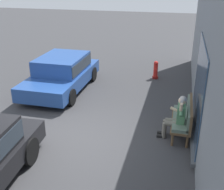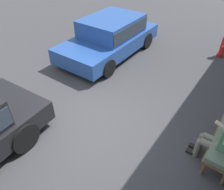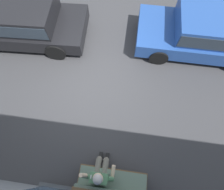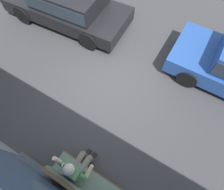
# 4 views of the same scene
# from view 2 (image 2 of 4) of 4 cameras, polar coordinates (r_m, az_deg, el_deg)

# --- Properties ---
(ground_plane) EXTENTS (60.00, 60.00, 0.00)m
(ground_plane) POSITION_cam_2_polar(r_m,az_deg,el_deg) (5.47, -5.52, -8.63)
(ground_plane) COLOR #38383A
(person_on_phone) EXTENTS (0.73, 0.74, 1.31)m
(person_on_phone) POSITION_cam_2_polar(r_m,az_deg,el_deg) (4.82, 26.53, -10.08)
(person_on_phone) COLOR #6B665B
(person_on_phone) RESTS_ON ground_plane
(parked_car_near) EXTENTS (4.20, 2.00, 1.36)m
(parked_car_near) POSITION_cam_2_polar(r_m,az_deg,el_deg) (8.37, -0.41, 15.46)
(parked_car_near) COLOR #23478E
(parked_car_near) RESTS_ON ground_plane
(fire_hydrant) EXTENTS (0.38, 0.26, 0.81)m
(fire_hydrant) POSITION_cam_2_polar(r_m,az_deg,el_deg) (9.21, 26.96, 11.11)
(fire_hydrant) COLOR maroon
(fire_hydrant) RESTS_ON ground_plane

